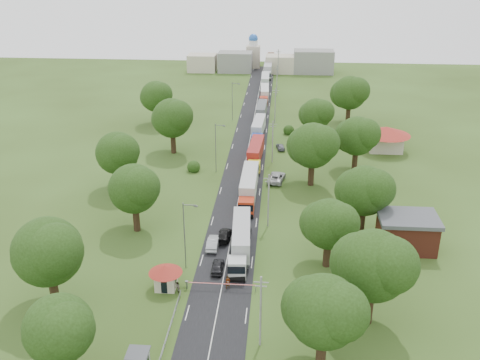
# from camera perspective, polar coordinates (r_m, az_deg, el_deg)

# --- Properties ---
(ground) EXTENTS (260.00, 260.00, 0.00)m
(ground) POSITION_cam_1_polar(r_m,az_deg,el_deg) (92.39, -0.29, -2.76)
(ground) COLOR #2E4216
(ground) RESTS_ON ground
(road) EXTENTS (8.00, 200.00, 0.04)m
(road) POSITION_cam_1_polar(r_m,az_deg,el_deg) (110.64, 0.58, 1.79)
(road) COLOR black
(road) RESTS_ON ground
(boom_barrier) EXTENTS (9.22, 0.35, 1.18)m
(boom_barrier) POSITION_cam_1_polar(r_m,az_deg,el_deg) (70.55, -3.15, -11.02)
(boom_barrier) COLOR slate
(boom_barrier) RESTS_ON ground
(guard_booth) EXTENTS (4.40, 4.40, 3.45)m
(guard_booth) POSITION_cam_1_polar(r_m,az_deg,el_deg) (70.78, -7.93, -9.87)
(guard_booth) COLOR beige
(guard_booth) RESTS_ON ground
(guard_rail) EXTENTS (0.10, 17.00, 1.70)m
(guard_rail) POSITION_cam_1_polar(r_m,az_deg,el_deg) (63.81, -7.73, -16.52)
(guard_rail) COLOR slate
(guard_rail) RESTS_ON ground
(info_sign) EXTENTS (0.12, 3.10, 4.10)m
(info_sign) POSITION_cam_1_polar(r_m,az_deg,el_deg) (123.55, 3.49, 5.56)
(info_sign) COLOR slate
(info_sign) RESTS_ON ground
(pole_0) EXTENTS (1.60, 0.24, 9.00)m
(pole_0) POSITION_cam_1_polar(r_m,az_deg,el_deg) (59.75, 2.21, -13.72)
(pole_0) COLOR gray
(pole_0) RESTS_ON ground
(pole_1) EXTENTS (1.60, 0.24, 9.00)m
(pole_1) POSITION_cam_1_polar(r_m,az_deg,el_deg) (83.79, 3.05, -2.12)
(pole_1) COLOR gray
(pole_1) RESTS_ON ground
(pole_2) EXTENTS (1.60, 0.24, 9.00)m
(pole_2) POSITION_cam_1_polar(r_m,az_deg,el_deg) (109.73, 3.50, 4.17)
(pole_2) COLOR gray
(pole_2) RESTS_ON ground
(pole_3) EXTENTS (1.60, 0.24, 9.00)m
(pole_3) POSITION_cam_1_polar(r_m,az_deg,el_deg) (136.49, 3.77, 8.02)
(pole_3) COLOR gray
(pole_3) RESTS_ON ground
(pole_4) EXTENTS (1.60, 0.24, 9.00)m
(pole_4) POSITION_cam_1_polar(r_m,az_deg,el_deg) (163.66, 3.96, 10.61)
(pole_4) COLOR gray
(pole_4) RESTS_ON ground
(pole_5) EXTENTS (1.60, 0.24, 9.00)m
(pole_5) POSITION_cam_1_polar(r_m,az_deg,el_deg) (191.07, 4.10, 12.45)
(pole_5) COLOR gray
(pole_5) RESTS_ON ground
(lamp_0) EXTENTS (2.03, 0.22, 10.00)m
(lamp_0) POSITION_cam_1_polar(r_m,az_deg,el_deg) (72.89, -5.84, -5.59)
(lamp_0) COLOR slate
(lamp_0) RESTS_ON ground
(lamp_1) EXTENTS (2.03, 0.22, 10.00)m
(lamp_1) POSITION_cam_1_polar(r_m,az_deg,el_deg) (104.51, -2.53, 3.70)
(lamp_1) COLOR slate
(lamp_1) RESTS_ON ground
(lamp_2) EXTENTS (2.03, 0.22, 10.00)m
(lamp_2) POSITION_cam_1_polar(r_m,az_deg,el_deg) (137.78, -0.77, 8.59)
(lamp_2) COLOR slate
(lamp_2) RESTS_ON ground
(tree_0) EXTENTS (8.80, 8.80, 11.07)m
(tree_0) POSITION_cam_1_polar(r_m,az_deg,el_deg) (56.14, 8.94, -13.57)
(tree_0) COLOR #382616
(tree_0) RESTS_ON ground
(tree_1) EXTENTS (9.60, 9.60, 12.05)m
(tree_1) POSITION_cam_1_polar(r_m,az_deg,el_deg) (63.15, 14.00, -8.76)
(tree_1) COLOR #382616
(tree_1) RESTS_ON ground
(tree_2) EXTENTS (8.00, 8.00, 10.10)m
(tree_2) POSITION_cam_1_polar(r_m,az_deg,el_deg) (73.54, 9.47, -4.61)
(tree_2) COLOR #382616
(tree_2) RESTS_ON ground
(tree_3) EXTENTS (8.80, 8.80, 11.07)m
(tree_3) POSITION_cam_1_polar(r_m,az_deg,el_deg) (82.96, 13.13, -1.07)
(tree_3) COLOR #382616
(tree_3) RESTS_ON ground
(tree_4) EXTENTS (9.60, 9.60, 12.05)m
(tree_4) POSITION_cam_1_polar(r_m,az_deg,el_deg) (98.63, 7.76, 3.70)
(tree_4) COLOR #382616
(tree_4) RESTS_ON ground
(tree_5) EXTENTS (8.80, 8.80, 11.07)m
(tree_5) POSITION_cam_1_polar(r_m,az_deg,el_deg) (107.26, 12.36, 4.63)
(tree_5) COLOR #382616
(tree_5) RESTS_ON ground
(tree_6) EXTENTS (8.00, 8.00, 10.10)m
(tree_6) POSITION_cam_1_polar(r_m,az_deg,el_deg) (122.88, 8.14, 7.02)
(tree_6) COLOR #382616
(tree_6) RESTS_ON ground
(tree_7) EXTENTS (9.60, 9.60, 12.05)m
(tree_7) POSITION_cam_1_polar(r_m,az_deg,el_deg) (137.86, 11.62, 9.12)
(tree_7) COLOR #382616
(tree_7) RESTS_ON ground
(tree_8) EXTENTS (8.00, 8.00, 10.10)m
(tree_8) POSITION_cam_1_polar(r_m,az_deg,el_deg) (57.18, -18.72, -14.71)
(tree_8) COLOR #382616
(tree_8) RESTS_ON ground
(tree_9) EXTENTS (9.60, 9.60, 12.05)m
(tree_9) POSITION_cam_1_polar(r_m,az_deg,el_deg) (67.82, -19.79, -7.13)
(tree_9) COLOR #382616
(tree_9) RESTS_ON ground
(tree_10) EXTENTS (8.80, 8.80, 11.07)m
(tree_10) POSITION_cam_1_polar(r_m,az_deg,el_deg) (83.10, -11.25, -0.86)
(tree_10) COLOR #382616
(tree_10) RESTS_ON ground
(tree_11) EXTENTS (8.80, 8.80, 11.07)m
(tree_11) POSITION_cam_1_polar(r_m,az_deg,el_deg) (98.35, -12.94, 2.86)
(tree_11) COLOR #382616
(tree_11) RESTS_ON ground
(tree_12) EXTENTS (9.60, 9.60, 12.05)m
(tree_12) POSITION_cam_1_polar(r_m,az_deg,el_deg) (115.04, -7.26, 6.59)
(tree_12) COLOR #382616
(tree_12) RESTS_ON ground
(tree_13) EXTENTS (8.80, 8.80, 11.07)m
(tree_13) POSITION_cam_1_polar(r_m,az_deg,el_deg) (135.71, -8.93, 8.81)
(tree_13) COLOR #382616
(tree_13) RESTS_ON ground
(house_brick) EXTENTS (8.60, 6.60, 5.20)m
(house_brick) POSITION_cam_1_polar(r_m,az_deg,el_deg) (82.45, 17.36, -5.28)
(house_brick) COLOR maroon
(house_brick) RESTS_ON ground
(house_cream) EXTENTS (10.08, 10.08, 5.80)m
(house_cream) POSITION_cam_1_polar(r_m,az_deg,el_deg) (120.78, 15.32, 4.66)
(house_cream) COLOR beige
(house_cream) RESTS_ON ground
(distant_town) EXTENTS (52.00, 8.00, 8.00)m
(distant_town) POSITION_cam_1_polar(r_m,az_deg,el_deg) (196.30, 2.67, 12.42)
(distant_town) COLOR gray
(distant_town) RESTS_ON ground
(church) EXTENTS (5.00, 5.00, 12.30)m
(church) POSITION_cam_1_polar(r_m,az_deg,el_deg) (204.02, 1.41, 13.40)
(church) COLOR beige
(church) RESTS_ON ground
(truck_0) EXTENTS (3.23, 14.83, 4.10)m
(truck_0) POSITION_cam_1_polar(r_m,az_deg,el_deg) (77.53, 0.09, -6.42)
(truck_0) COLOR silver
(truck_0) RESTS_ON ground
(truck_1) EXTENTS (2.74, 15.58, 4.32)m
(truck_1) POSITION_cam_1_polar(r_m,az_deg,el_deg) (94.06, 0.95, -0.73)
(truck_1) COLOR red
(truck_1) RESTS_ON ground
(truck_2) EXTENTS (3.11, 14.52, 4.01)m
(truck_2) POSITION_cam_1_polar(r_m,az_deg,el_deg) (110.06, 1.66, 2.85)
(truck_2) COLOR yellow
(truck_2) RESTS_ON ground
(truck_3) EXTENTS (2.99, 14.10, 3.90)m
(truck_3) POSITION_cam_1_polar(r_m,az_deg,el_deg) (125.85, 1.97, 5.48)
(truck_3) COLOR #1D43AF
(truck_3) RESTS_ON ground
(truck_4) EXTENTS (2.62, 13.56, 3.75)m
(truck_4) POSITION_cam_1_polar(r_m,az_deg,el_deg) (139.91, 2.30, 7.29)
(truck_4) COLOR silver
(truck_4) RESTS_ON ground
(truck_5) EXTENTS (2.69, 13.52, 3.74)m
(truck_5) POSITION_cam_1_polar(r_m,az_deg,el_deg) (158.01, 2.63, 9.17)
(truck_5) COLOR red
(truck_5) RESTS_ON ground
(truck_6) EXTENTS (2.59, 14.06, 3.89)m
(truck_6) POSITION_cam_1_polar(r_m,az_deg,el_deg) (173.21, 2.70, 10.46)
(truck_6) COLOR #215821
(truck_6) RESTS_ON ground
(truck_7) EXTENTS (2.68, 15.36, 4.26)m
(truck_7) POSITION_cam_1_polar(r_m,az_deg,el_deg) (190.15, 2.99, 11.68)
(truck_7) COLOR #A9A9A9
(truck_7) RESTS_ON ground
(truck_8) EXTENTS (2.64, 14.59, 4.04)m
(truck_8) POSITION_cam_1_polar(r_m,az_deg,el_deg) (207.38, 3.25, 12.63)
(truck_8) COLOR maroon
(truck_8) RESTS_ON ground
(car_lane_front) EXTENTS (1.66, 4.06, 1.38)m
(car_lane_front) POSITION_cam_1_polar(r_m,az_deg,el_deg) (74.39, -2.41, -9.19)
(car_lane_front) COLOR black
(car_lane_front) RESTS_ON ground
(car_lane_mid) EXTENTS (1.64, 4.67, 1.54)m
(car_lane_mid) POSITION_cam_1_polar(r_m,az_deg,el_deg) (79.75, -2.88, -6.71)
(car_lane_mid) COLOR #A9ADB2
(car_lane_mid) RESTS_ON ground
(car_lane_rear) EXTENTS (2.33, 4.92, 1.39)m
(car_lane_rear) POSITION_cam_1_polar(r_m,az_deg,el_deg) (81.87, -1.68, -5.89)
(car_lane_rear) COLOR black
(car_lane_rear) RESTS_ON ground
(car_verge_near) EXTENTS (3.82, 6.43, 1.67)m
(car_verge_near) POSITION_cam_1_polar(r_m,az_deg,el_deg) (101.91, 3.92, 0.29)
(car_verge_near) COLOR #B7B7B7
(car_verge_near) RESTS_ON ground
(car_verge_far) EXTENTS (2.25, 4.13, 1.33)m
(car_verge_far) POSITION_cam_1_polar(r_m,az_deg,el_deg) (118.55, 4.34, 3.57)
(car_verge_far) COLOR slate
(car_verge_far) RESTS_ON ground
(pedestrian_near) EXTENTS (0.75, 0.62, 1.78)m
(pedestrian_near) POSITION_cam_1_polar(r_m,az_deg,el_deg) (70.74, -1.31, -10.88)
(pedestrian_near) COLOR gray
(pedestrian_near) RESTS_ON ground
(pedestrian_booth) EXTENTS (0.81, 0.91, 1.56)m
(pedestrian_booth) POSITION_cam_1_polar(r_m,az_deg,el_deg) (70.43, -6.68, -11.34)
(pedestrian_booth) COLOR gray
(pedestrian_booth) RESTS_ON ground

